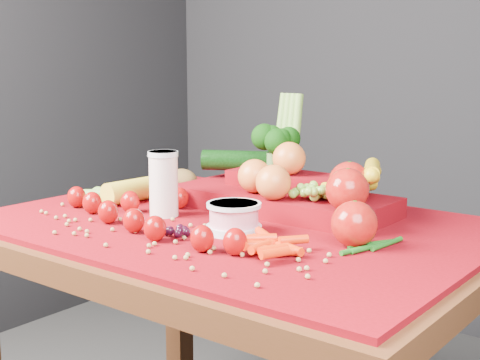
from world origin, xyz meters
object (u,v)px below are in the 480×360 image
Objects in this scene: table at (234,269)px; milk_glass at (163,181)px; produce_mound at (294,186)px; yogurt_bowl at (234,217)px.

table is 7.56× the size of milk_glass.
milk_glass is 0.24× the size of produce_mound.
table is 0.23m from produce_mound.
milk_glass is (-0.16, -0.05, 0.18)m from table.
table is 1.82× the size of produce_mound.
milk_glass reaches higher than yogurt_bowl.
produce_mound is at bearing 91.00° from yogurt_bowl.
produce_mound reaches higher than yogurt_bowl.
produce_mound reaches higher than milk_glass.
produce_mound is (0.21, 0.20, -0.02)m from milk_glass.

